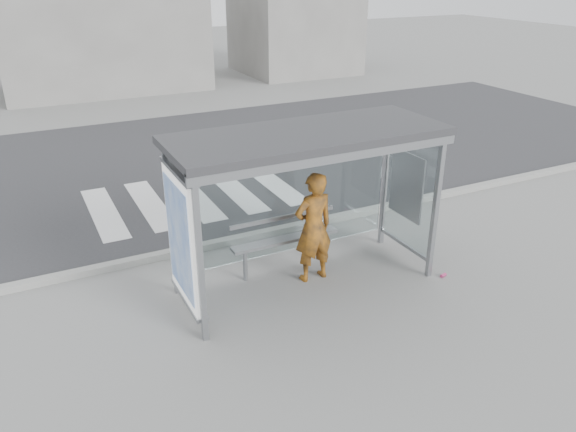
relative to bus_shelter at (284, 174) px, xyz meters
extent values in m
plane|color=gray|center=(0.37, -0.06, -1.98)|extent=(80.00, 80.00, 0.00)
cube|color=#2C2C2F|center=(0.37, 6.94, -1.98)|extent=(30.00, 10.00, 0.01)
cube|color=gray|center=(0.37, 1.89, -1.92)|extent=(30.00, 0.18, 0.12)
cube|color=silver|center=(-2.13, 4.44, -1.98)|extent=(0.55, 3.00, 0.00)
cube|color=silver|center=(-1.13, 4.44, -1.98)|extent=(0.55, 3.00, 0.00)
cube|color=silver|center=(-0.13, 4.44, -1.98)|extent=(0.55, 3.00, 0.00)
cube|color=silver|center=(0.87, 4.44, -1.98)|extent=(0.55, 3.00, 0.00)
cube|color=silver|center=(1.87, 4.44, -1.98)|extent=(0.55, 3.00, 0.00)
cube|color=gray|center=(-1.63, -0.76, -0.73)|extent=(0.08, 0.08, 2.50)
cube|color=gray|center=(2.37, -0.76, -0.73)|extent=(0.08, 0.08, 2.50)
cube|color=gray|center=(-1.63, 0.64, -0.73)|extent=(0.08, 0.08, 2.50)
cube|color=gray|center=(2.37, 0.64, -0.73)|extent=(0.08, 0.08, 2.50)
cube|color=#2D2D30|center=(0.37, -0.06, 0.58)|extent=(4.25, 1.65, 0.12)
cube|color=gray|center=(0.37, -0.82, 0.47)|extent=(4.25, 0.06, 0.18)
cube|color=white|center=(0.37, 0.64, -0.68)|extent=(3.80, 0.02, 2.00)
cube|color=white|center=(-1.63, -0.06, -0.68)|extent=(0.15, 1.25, 2.00)
cube|color=blue|center=(-1.54, -0.06, -0.68)|extent=(0.01, 1.10, 1.70)
cylinder|color=orange|center=(-1.53, 0.19, -0.43)|extent=(0.02, 0.32, 0.32)
cube|color=white|center=(2.37, -0.06, -0.68)|extent=(0.03, 1.25, 2.00)
cube|color=beige|center=(2.34, -0.01, -0.58)|extent=(0.03, 0.86, 1.16)
cube|color=slate|center=(0.37, 17.94, 0.52)|extent=(8.00, 5.00, 5.00)
imported|color=red|center=(0.56, 0.05, -1.03)|extent=(0.71, 0.48, 1.90)
cube|color=slate|center=(0.27, 0.51, -1.39)|extent=(1.93, 0.24, 0.05)
cylinder|color=slate|center=(-0.48, 0.51, -1.70)|extent=(0.08, 0.08, 0.56)
cylinder|color=slate|center=(1.02, 0.51, -1.70)|extent=(0.08, 0.08, 0.56)
cube|color=slate|center=(0.27, 0.60, -1.02)|extent=(1.93, 0.04, 0.06)
cylinder|color=#E64385|center=(2.57, -0.92, -1.95)|extent=(0.12, 0.08, 0.06)
camera|label=1|loc=(-3.51, -7.15, 2.91)|focal=35.00mm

